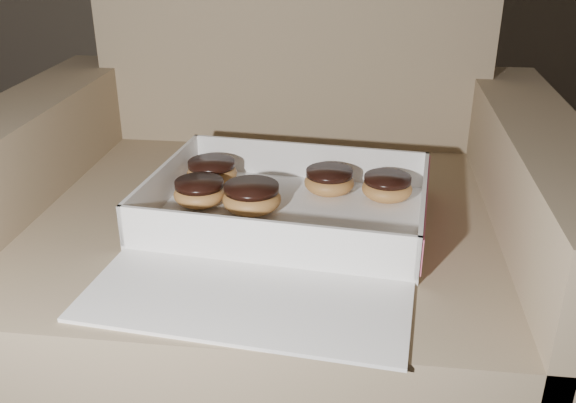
{
  "coord_description": "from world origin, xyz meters",
  "views": [
    {
      "loc": [
        0.51,
        -0.17,
        0.87
      ],
      "look_at": [
        0.4,
        0.7,
        0.46
      ],
      "focal_mm": 40.0,
      "sensor_mm": 36.0,
      "label": 1
    }
  ],
  "objects": [
    {
      "name": "armchair",
      "position": [
        0.36,
        0.8,
        0.31
      ],
      "size": [
        0.93,
        0.79,
        0.97
      ],
      "color": "#827053",
      "rests_on": "floor"
    },
    {
      "name": "crumb_a",
      "position": [
        0.23,
        0.66,
        0.45
      ],
      "size": [
        0.01,
        0.01,
        0.0
      ],
      "primitive_type": "ellipsoid",
      "color": "black",
      "rests_on": "bakery_box"
    },
    {
      "name": "donut_a",
      "position": [
        0.26,
        0.71,
        0.47
      ],
      "size": [
        0.08,
        0.08,
        0.04
      ],
      "color": "#C68345",
      "rests_on": "bakery_box"
    },
    {
      "name": "donut_e",
      "position": [
        0.26,
        0.8,
        0.47
      ],
      "size": [
        0.08,
        0.08,
        0.04
      ],
      "color": "#C68345",
      "rests_on": "bakery_box"
    },
    {
      "name": "donut_c",
      "position": [
        0.46,
        0.78,
        0.47
      ],
      "size": [
        0.08,
        0.08,
        0.04
      ],
      "color": "#C68345",
      "rests_on": "bakery_box"
    },
    {
      "name": "crumb_c",
      "position": [
        0.48,
        0.63,
        0.45
      ],
      "size": [
        0.01,
        0.01,
        0.0
      ],
      "primitive_type": "ellipsoid",
      "color": "black",
      "rests_on": "bakery_box"
    },
    {
      "name": "crumb_b",
      "position": [
        0.3,
        0.6,
        0.45
      ],
      "size": [
        0.01,
        0.01,
        0.0
      ],
      "primitive_type": "ellipsoid",
      "color": "black",
      "rests_on": "bakery_box"
    },
    {
      "name": "bakery_box",
      "position": [
        0.4,
        0.66,
        0.45
      ],
      "size": [
        0.45,
        0.51,
        0.07
      ],
      "rotation": [
        0.0,
        0.0,
        -0.1
      ],
      "color": "white",
      "rests_on": "armchair"
    },
    {
      "name": "donut_d",
      "position": [
        0.55,
        0.77,
        0.47
      ],
      "size": [
        0.08,
        0.08,
        0.04
      ],
      "color": "#C68345",
      "rests_on": "bakery_box"
    },
    {
      "name": "donut_b",
      "position": [
        0.35,
        0.7,
        0.47
      ],
      "size": [
        0.09,
        0.09,
        0.04
      ],
      "color": "#C68345",
      "rests_on": "bakery_box"
    }
  ]
}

